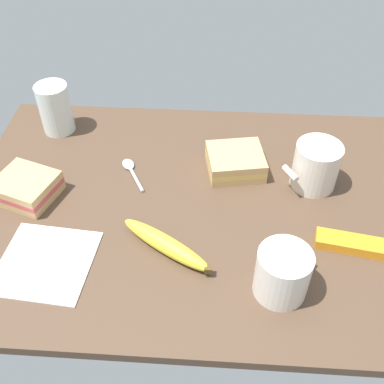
% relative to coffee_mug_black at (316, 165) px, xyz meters
% --- Properties ---
extents(tabletop, '(0.90, 0.64, 0.02)m').
position_rel_coffee_mug_black_xyz_m(tabletop, '(0.24, 0.07, -0.06)').
color(tabletop, '#4C3828').
rests_on(tabletop, ground).
extents(coffee_mug_black, '(0.11, 0.10, 0.10)m').
position_rel_coffee_mug_black_xyz_m(coffee_mug_black, '(0.00, 0.00, 0.00)').
color(coffee_mug_black, silver).
rests_on(coffee_mug_black, tabletop).
extents(coffee_mug_milky, '(0.09, 0.11, 0.09)m').
position_rel_coffee_mug_black_xyz_m(coffee_mug_milky, '(0.08, 0.26, -0.00)').
color(coffee_mug_milky, silver).
rests_on(coffee_mug_milky, tabletop).
extents(sandwich_main, '(0.14, 0.13, 0.04)m').
position_rel_coffee_mug_black_xyz_m(sandwich_main, '(0.56, 0.07, -0.03)').
color(sandwich_main, tan).
rests_on(sandwich_main, tabletop).
extents(sandwich_side, '(0.13, 0.12, 0.04)m').
position_rel_coffee_mug_black_xyz_m(sandwich_side, '(0.16, -0.03, -0.03)').
color(sandwich_side, tan).
rests_on(sandwich_side, tabletop).
extents(glass_of_milk, '(0.07, 0.07, 0.11)m').
position_rel_coffee_mug_black_xyz_m(glass_of_milk, '(0.56, -0.15, 0.00)').
color(glass_of_milk, silver).
rests_on(glass_of_milk, tabletop).
extents(banana, '(0.18, 0.13, 0.03)m').
position_rel_coffee_mug_black_xyz_m(banana, '(0.28, 0.19, -0.03)').
color(banana, yellow).
rests_on(banana, tabletop).
extents(spoon, '(0.06, 0.10, 0.01)m').
position_rel_coffee_mug_black_xyz_m(spoon, '(0.37, -0.02, -0.05)').
color(spoon, silver).
rests_on(spoon, tabletop).
extents(snack_bar, '(0.13, 0.06, 0.02)m').
position_rel_coffee_mug_black_xyz_m(snack_bar, '(-0.05, 0.16, -0.04)').
color(snack_bar, orange).
rests_on(snack_bar, tabletop).
extents(paper_napkin, '(0.17, 0.17, 0.00)m').
position_rel_coffee_mug_black_xyz_m(paper_napkin, '(0.48, 0.23, -0.05)').
color(paper_napkin, white).
rests_on(paper_napkin, tabletop).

